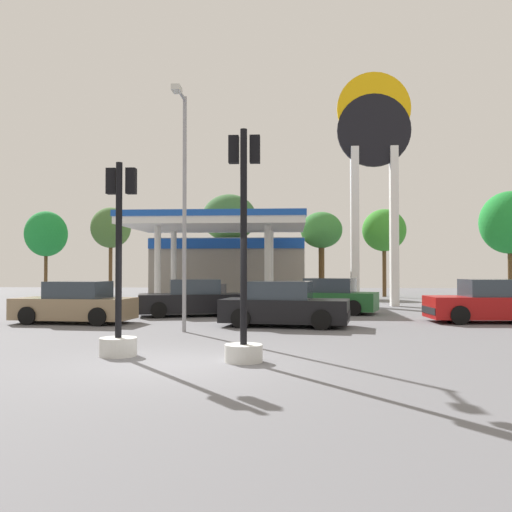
# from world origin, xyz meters

# --- Properties ---
(ground_plane) EXTENTS (90.00, 90.00, 0.00)m
(ground_plane) POSITION_xyz_m (0.00, 0.00, 0.00)
(ground_plane) COLOR slate
(ground_plane) RESTS_ON ground
(gas_station) EXTENTS (9.30, 13.44, 4.67)m
(gas_station) POSITION_xyz_m (-1.71, 23.75, 2.26)
(gas_station) COLOR gray
(gas_station) RESTS_ON ground
(station_pole_sign) EXTENTS (3.76, 0.56, 12.01)m
(station_pole_sign) POSITION_xyz_m (6.41, 17.76, 7.57)
(station_pole_sign) COLOR white
(station_pole_sign) RESTS_ON ground
(car_1) EXTENTS (4.31, 2.07, 1.52)m
(car_1) POSITION_xyz_m (9.16, 9.17, 0.69)
(car_1) COLOR black
(car_1) RESTS_ON ground
(car_2) EXTENTS (4.36, 2.37, 1.48)m
(car_2) POSITION_xyz_m (1.94, 7.35, 0.67)
(car_2) COLOR black
(car_2) RESTS_ON ground
(car_3) EXTENTS (4.49, 2.84, 1.50)m
(car_3) POSITION_xyz_m (3.69, 12.82, 0.68)
(car_3) COLOR black
(car_3) RESTS_ON ground
(car_4) EXTENTS (4.40, 2.65, 1.47)m
(car_4) POSITION_xyz_m (-1.83, 11.19, 0.67)
(car_4) COLOR black
(car_4) RESTS_ON ground
(car_5) EXTENTS (4.21, 2.16, 1.46)m
(car_5) POSITION_xyz_m (-5.34, 7.97, 0.66)
(car_5) COLOR black
(car_5) RESTS_ON ground
(traffic_signal_0) EXTENTS (0.80, 0.80, 4.21)m
(traffic_signal_0) POSITION_xyz_m (-1.56, 0.91, 1.21)
(traffic_signal_0) COLOR silver
(traffic_signal_0) RESTS_ON ground
(traffic_signal_1) EXTENTS (0.77, 0.77, 4.75)m
(traffic_signal_1) POSITION_xyz_m (1.21, 0.32, 1.52)
(traffic_signal_1) COLOR silver
(traffic_signal_1) RESTS_ON ground
(tree_0) EXTENTS (2.98, 2.98, 6.02)m
(tree_0) POSITION_xyz_m (-15.37, 27.77, 4.39)
(tree_0) COLOR brown
(tree_0) RESTS_ON ground
(tree_1) EXTENTS (2.81, 2.81, 6.24)m
(tree_1) POSITION_xyz_m (-10.60, 27.63, 4.78)
(tree_1) COLOR brown
(tree_1) RESTS_ON ground
(tree_2) EXTENTS (3.67, 3.67, 6.93)m
(tree_2) POSITION_xyz_m (-2.02, 26.38, 5.32)
(tree_2) COLOR brown
(tree_2) RESTS_ON ground
(tree_3) EXTENTS (2.85, 2.85, 5.79)m
(tree_3) POSITION_xyz_m (4.21, 27.19, 4.47)
(tree_3) COLOR brown
(tree_3) RESTS_ON ground
(tree_4) EXTENTS (2.96, 2.96, 5.98)m
(tree_4) POSITION_xyz_m (8.49, 27.46, 4.51)
(tree_4) COLOR brown
(tree_4) RESTS_ON ground
(tree_5) EXTENTS (3.91, 3.91, 7.05)m
(tree_5) POSITION_xyz_m (16.65, 26.93, 4.96)
(tree_5) COLOR brown
(tree_5) RESTS_ON ground
(corner_streetlamp) EXTENTS (0.24, 1.48, 7.10)m
(corner_streetlamp) POSITION_xyz_m (-1.03, 5.36, 4.25)
(corner_streetlamp) COLOR gray
(corner_streetlamp) RESTS_ON ground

